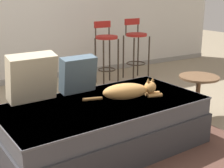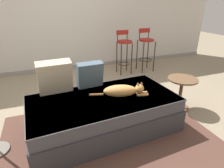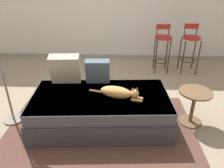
# 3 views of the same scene
# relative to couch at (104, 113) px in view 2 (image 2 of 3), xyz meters

# --- Properties ---
(ground_plane) EXTENTS (16.00, 16.00, 0.00)m
(ground_plane) POSITION_rel_couch_xyz_m (0.00, 0.40, -0.23)
(ground_plane) COLOR gray
(ground_plane) RESTS_ON ground
(wall_back_panel) EXTENTS (8.00, 0.10, 2.60)m
(wall_back_panel) POSITION_rel_couch_xyz_m (0.00, 2.65, 1.07)
(wall_back_panel) COLOR silver
(wall_back_panel) RESTS_ON ground
(wall_baseboard_trim) EXTENTS (8.00, 0.02, 0.09)m
(wall_baseboard_trim) POSITION_rel_couch_xyz_m (0.00, 2.60, -0.19)
(wall_baseboard_trim) COLOR gray
(wall_baseboard_trim) RESTS_ON ground
(area_rug) EXTENTS (2.54, 2.05, 0.01)m
(area_rug) POSITION_rel_couch_xyz_m (0.00, -0.30, -0.23)
(area_rug) COLOR brown
(area_rug) RESTS_ON ground
(couch) EXTENTS (1.90, 1.06, 0.46)m
(couch) POSITION_rel_couch_xyz_m (0.00, 0.00, 0.00)
(couch) COLOR #353539
(couch) RESTS_ON ground
(throw_pillow_corner) EXTENTS (0.43, 0.26, 0.44)m
(throw_pillow_corner) POSITION_rel_couch_xyz_m (-0.53, 0.35, 0.45)
(throw_pillow_corner) COLOR beige
(throw_pillow_corner) RESTS_ON couch
(throw_pillow_middle) EXTENTS (0.36, 0.20, 0.36)m
(throw_pillow_middle) POSITION_rel_couch_xyz_m (-0.07, 0.37, 0.41)
(throw_pillow_middle) COLOR #4C6070
(throw_pillow_middle) RESTS_ON couch
(cat) EXTENTS (0.72, 0.29, 0.19)m
(cat) POSITION_rel_couch_xyz_m (0.24, -0.05, 0.30)
(cat) COLOR tan
(cat) RESTS_ON couch
(bar_stool_near_window) EXTENTS (0.34, 0.34, 0.97)m
(bar_stool_near_window) POSITION_rel_couch_xyz_m (1.11, 1.87, 0.37)
(bar_stool_near_window) COLOR #2D2319
(bar_stool_near_window) RESTS_ON ground
(bar_stool_by_doorway) EXTENTS (0.34, 0.34, 0.99)m
(bar_stool_by_doorway) POSITION_rel_couch_xyz_m (1.67, 1.86, 0.36)
(bar_stool_by_doorway) COLOR #2D2319
(bar_stool_by_doorway) RESTS_ON ground
(side_table) EXTENTS (0.44, 0.44, 0.51)m
(side_table) POSITION_rel_couch_xyz_m (1.27, 0.08, 0.10)
(side_table) COLOR brown
(side_table) RESTS_ON ground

